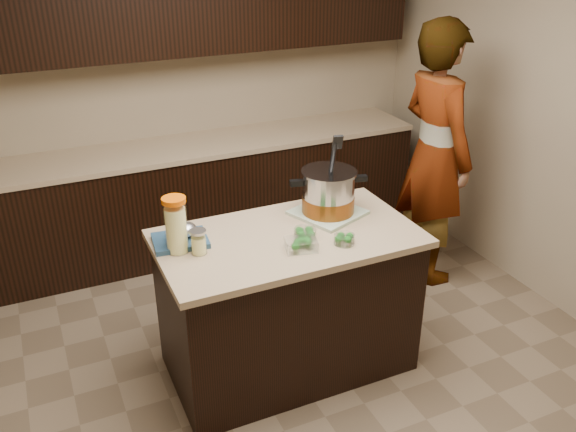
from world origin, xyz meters
name	(u,v)px	position (x,y,z in m)	size (l,w,h in m)	color
ground_plane	(288,363)	(0.00, 0.00, 0.00)	(4.00, 4.00, 0.00)	brown
room_shell	(288,91)	(0.00, 0.00, 1.71)	(4.04, 4.04, 2.72)	tan
back_cabinets	(197,137)	(0.00, 1.74, 0.94)	(3.60, 0.63, 2.33)	black
island	(288,302)	(0.00, 0.00, 0.45)	(1.46, 0.81, 0.90)	black
dish_towel	(328,213)	(0.33, 0.15, 0.91)	(0.36, 0.36, 0.02)	#6D9463
stock_pot	(328,194)	(0.33, 0.15, 1.03)	(0.46, 0.40, 0.47)	#B7B7BC
lemonade_pitcher	(176,227)	(-0.60, 0.08, 1.04)	(0.16, 0.16, 0.31)	#FAF899
mason_jar	(199,242)	(-0.51, 0.01, 0.96)	(0.09, 0.09, 0.14)	#FAF899
broccoli_tub_left	(305,234)	(0.07, -0.07, 0.93)	(0.15, 0.15, 0.06)	silver
broccoli_tub_right	(344,240)	(0.24, -0.21, 0.92)	(0.14, 0.14, 0.05)	silver
broccoli_tub_rect	(301,245)	(0.00, -0.18, 0.93)	(0.19, 0.16, 0.06)	silver
blue_tray	(181,236)	(-0.56, 0.16, 0.94)	(0.31, 0.26, 0.11)	navy
person	(435,155)	(1.43, 0.59, 0.96)	(0.70, 0.46, 1.92)	gray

